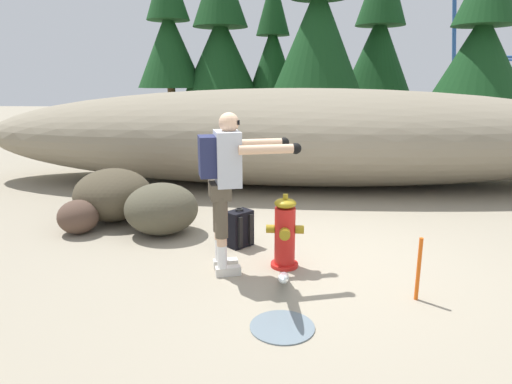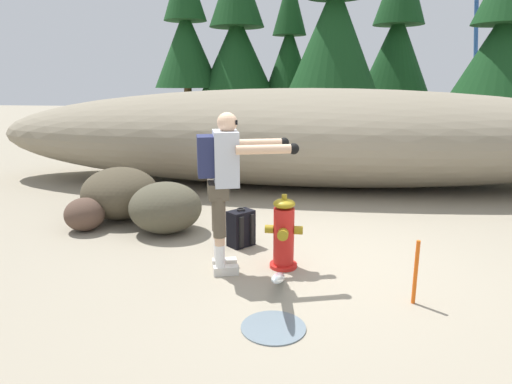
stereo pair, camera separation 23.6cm
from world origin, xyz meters
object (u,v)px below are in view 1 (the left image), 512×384
(utility_worker, at_px, (227,174))
(boulder_mid, at_px, (161,209))
(boulder_large, at_px, (113,195))
(survey_stake, at_px, (419,269))
(boulder_outlier, at_px, (78,217))
(boulder_small, at_px, (159,198))
(spare_backpack, at_px, (239,229))
(fire_hydrant, at_px, (285,234))

(utility_worker, height_order, boulder_mid, utility_worker)
(boulder_large, bearing_deg, survey_stake, -30.51)
(utility_worker, relative_size, boulder_outlier, 3.11)
(boulder_small, distance_m, survey_stake, 4.19)
(boulder_small, xyz_separation_m, boulder_outlier, (-0.75, -1.16, 0.03))
(boulder_outlier, bearing_deg, boulder_large, 68.86)
(spare_backpack, height_order, boulder_mid, boulder_mid)
(utility_worker, xyz_separation_m, spare_backpack, (0.03, 0.75, -0.84))
(boulder_outlier, xyz_separation_m, survey_stake, (3.93, -1.56, 0.08))
(spare_backpack, xyz_separation_m, boulder_large, (-1.92, 0.92, 0.15))
(fire_hydrant, distance_m, boulder_large, 2.90)
(boulder_mid, height_order, boulder_outlier, boulder_mid)
(boulder_mid, distance_m, survey_stake, 3.27)
(boulder_large, xyz_separation_m, boulder_mid, (0.86, -0.55, -0.03))
(spare_backpack, distance_m, boulder_large, 2.13)
(boulder_small, xyz_separation_m, survey_stake, (3.19, -2.72, 0.11))
(utility_worker, distance_m, survey_stake, 2.02)
(utility_worker, height_order, spare_backpack, utility_worker)
(boulder_small, height_order, survey_stake, survey_stake)
(boulder_mid, xyz_separation_m, boulder_outlier, (-1.10, -0.06, -0.11))
(survey_stake, bearing_deg, boulder_large, 149.49)
(spare_backpack, bearing_deg, utility_worker, 130.23)
(survey_stake, bearing_deg, boulder_outlier, 158.36)
(boulder_small, bearing_deg, boulder_mid, -72.11)
(fire_hydrant, relative_size, spare_backpack, 1.72)
(fire_hydrant, relative_size, boulder_small, 1.28)
(utility_worker, bearing_deg, boulder_mid, 116.57)
(utility_worker, distance_m, boulder_mid, 1.68)
(fire_hydrant, height_order, boulder_mid, fire_hydrant)
(boulder_large, bearing_deg, spare_backpack, -25.74)
(boulder_mid, relative_size, boulder_small, 1.50)
(boulder_mid, bearing_deg, boulder_small, 107.89)
(fire_hydrant, bearing_deg, boulder_small, 133.70)
(spare_backpack, distance_m, boulder_small, 2.03)
(utility_worker, bearing_deg, boulder_outlier, 137.71)
(spare_backpack, relative_size, boulder_large, 0.40)
(boulder_mid, distance_m, boulder_small, 1.16)
(fire_hydrant, bearing_deg, utility_worker, -164.64)
(utility_worker, xyz_separation_m, survey_stake, (1.81, -0.50, -0.75))
(boulder_large, height_order, boulder_small, boulder_large)
(fire_hydrant, xyz_separation_m, boulder_large, (-2.47, 1.52, -0.01))
(fire_hydrant, bearing_deg, boulder_large, 148.51)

